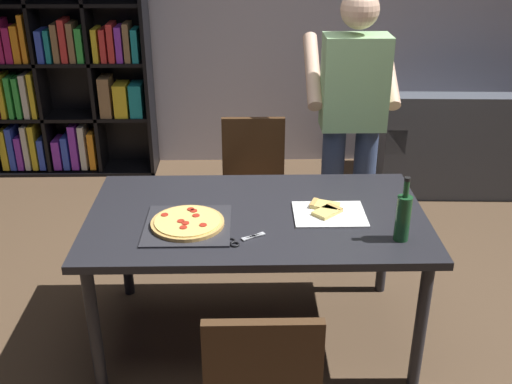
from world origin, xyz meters
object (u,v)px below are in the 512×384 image
object	(u,v)px
dining_table	(257,226)
wine_bottle	(403,217)
couch	(477,150)
bookshelf	(64,73)
chair_far_side	(254,178)
kitchen_scissors	(240,240)
pepperoni_pizza_on_tray	(188,224)
person_serving_pizza	(352,119)

from	to	relation	value
dining_table	wine_bottle	size ratio (longest dim) A/B	5.40
couch	wine_bottle	distance (m)	2.63
dining_table	bookshelf	size ratio (longest dim) A/B	0.88
dining_table	chair_far_side	bearing A→B (deg)	90.00
kitchen_scissors	dining_table	bearing A→B (deg)	73.62
couch	pepperoni_pizza_on_tray	distance (m)	3.11
person_serving_pizza	kitchen_scissors	bearing A→B (deg)	-123.07
couch	kitchen_scissors	bearing A→B (deg)	-131.16
wine_bottle	chair_far_side	bearing A→B (deg)	118.19
bookshelf	person_serving_pizza	size ratio (longest dim) A/B	1.11
dining_table	chair_far_side	size ratio (longest dim) A/B	1.90
chair_far_side	pepperoni_pizza_on_tray	world-z (taller)	chair_far_side
pepperoni_pizza_on_tray	couch	bearing A→B (deg)	43.42
chair_far_side	wine_bottle	world-z (taller)	wine_bottle
couch	wine_bottle	xyz separation A→B (m)	(-1.23, -2.26, 0.57)
wine_bottle	kitchen_scissors	xyz separation A→B (m)	(-0.75, -0.00, -0.11)
bookshelf	kitchen_scissors	size ratio (longest dim) A/B	10.09
pepperoni_pizza_on_tray	wine_bottle	world-z (taller)	wine_bottle
person_serving_pizza	chair_far_side	bearing A→B (deg)	159.50
couch	kitchen_scissors	world-z (taller)	couch
dining_table	chair_far_side	world-z (taller)	chair_far_side
chair_far_side	couch	world-z (taller)	chair_far_side
dining_table	person_serving_pizza	distance (m)	1.01
person_serving_pizza	pepperoni_pizza_on_tray	distance (m)	1.30
person_serving_pizza	dining_table	bearing A→B (deg)	-128.06
pepperoni_pizza_on_tray	wine_bottle	bearing A→B (deg)	-8.19
dining_table	bookshelf	distance (m)	2.87
chair_far_side	kitchen_scissors	size ratio (longest dim) A/B	4.66
pepperoni_pizza_on_tray	kitchen_scissors	distance (m)	0.30
person_serving_pizza	bookshelf	bearing A→B (deg)	143.23
bookshelf	pepperoni_pizza_on_tray	xyz separation A→B (m)	(1.25, -2.51, -0.11)
chair_far_side	bookshelf	distance (m)	2.15
couch	person_serving_pizza	world-z (taller)	person_serving_pizza
bookshelf	wine_bottle	world-z (taller)	bookshelf
kitchen_scissors	chair_far_side	bearing A→B (deg)	86.26
dining_table	person_serving_pizza	bearing A→B (deg)	51.94
person_serving_pizza	pepperoni_pizza_on_tray	xyz separation A→B (m)	(-0.93, -0.88, -0.23)
couch	pepperoni_pizza_on_tray	size ratio (longest dim) A/B	4.16
dining_table	wine_bottle	xyz separation A→B (m)	(0.67, -0.27, 0.19)
bookshelf	wine_bottle	xyz separation A→B (m)	(2.25, -2.65, -0.01)
bookshelf	pepperoni_pizza_on_tray	size ratio (longest dim) A/B	4.69
couch	bookshelf	xyz separation A→B (m)	(-3.48, 0.39, 0.58)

